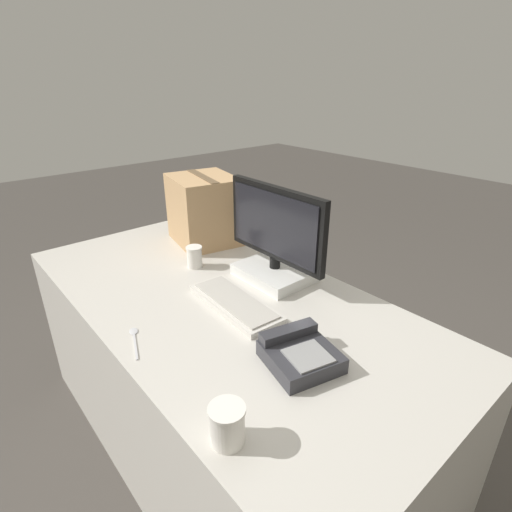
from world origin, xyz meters
TOP-DOWN VIEW (x-y plane):
  - ground_plane at (0.00, 0.00)m, footprint 12.00×12.00m
  - office_desk at (0.00, 0.00)m, footprint 1.80×0.90m
  - monitor at (0.02, 0.26)m, footprint 0.51×0.24m
  - keyboard at (0.09, -0.00)m, footprint 0.41×0.18m
  - desk_phone at (0.46, -0.05)m, footprint 0.24×0.23m
  - paper_cup_left at (-0.28, 0.07)m, footprint 0.07×0.07m
  - paper_cup_right at (0.55, -0.37)m, footprint 0.09×0.09m
  - spoon at (0.03, -0.36)m, footprint 0.17×0.08m
  - cardboard_box at (-0.50, 0.27)m, footprint 0.37×0.34m

SIDE VIEW (x-z plane):
  - ground_plane at x=0.00m, z-range 0.00..0.00m
  - office_desk at x=0.00m, z-range 0.00..0.74m
  - spoon at x=0.03m, z-range 0.74..0.75m
  - keyboard at x=0.09m, z-range 0.74..0.77m
  - desk_phone at x=0.46m, z-range 0.73..0.81m
  - paper_cup_left at x=-0.28m, z-range 0.74..0.84m
  - paper_cup_right at x=0.55m, z-range 0.75..0.85m
  - monitor at x=0.02m, z-range 0.70..1.09m
  - cardboard_box at x=-0.50m, z-range 0.74..1.07m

